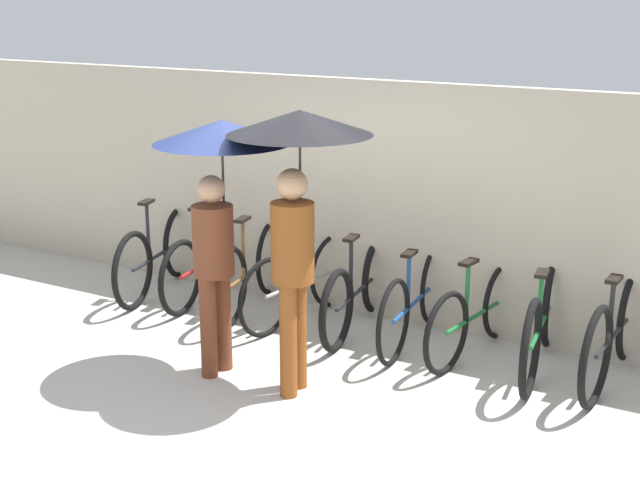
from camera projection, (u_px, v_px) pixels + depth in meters
ground_plane at (253, 401)px, 6.61m from camera, size 30.00×30.00×0.00m
back_wall at (381, 201)px, 8.08m from camera, size 12.44×0.12×2.19m
parked_bicycle_0 at (158, 254)px, 8.92m from camera, size 0.58×1.78×0.99m
parked_bicycle_1 at (209, 261)px, 8.75m from camera, size 0.44×1.79×1.03m
parked_bicycle_2 at (252, 270)px, 8.41m from camera, size 0.50×1.76×1.10m
parked_bicycle_3 at (302, 281)px, 8.14m from camera, size 0.44×1.70×0.98m
parked_bicycle_4 at (358, 290)px, 7.92m from camera, size 0.44×1.74×1.01m
parked_bicycle_5 at (415, 299)px, 7.65m from camera, size 0.44×1.79×1.10m
parked_bicycle_6 at (476, 313)px, 7.37m from camera, size 0.44×1.65×1.06m
parked_bicycle_7 at (542, 322)px, 7.08m from camera, size 0.46×1.85×1.03m
parked_bicycle_8 at (615, 332)px, 6.86m from camera, size 0.44×1.82×1.09m
pedestrian_leading at (219, 174)px, 6.76m from camera, size 1.06×1.06×2.00m
pedestrian_center at (297, 171)px, 6.40m from camera, size 1.06×1.06×2.12m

